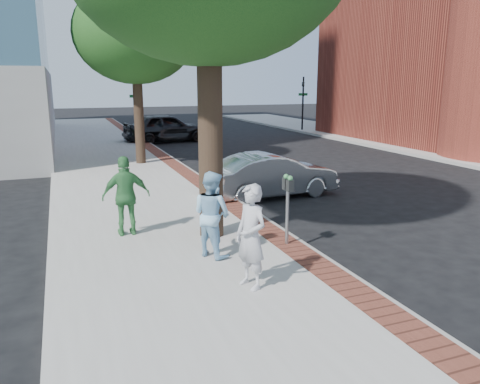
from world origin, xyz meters
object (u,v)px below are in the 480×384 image
parking_meter (288,195)px  sedan_silver (272,175)px  person_green (126,196)px  bg_car (166,128)px  person_gray (251,237)px  person_officer (212,214)px

parking_meter → sedan_silver: (1.70, 4.43, -0.53)m
person_green → bg_car: person_green is taller
person_gray → bg_car: person_gray is taller
sedan_silver → person_green: bearing=113.8°
parking_meter → person_green: 3.52m
person_green → bg_car: bearing=-104.1°
person_green → sedan_silver: (4.70, 2.60, -0.36)m
person_green → parking_meter: bearing=149.7°
bg_car → parking_meter: bearing=168.2°
sedan_silver → parking_meter: bearing=153.9°
parking_meter → person_green: bearing=148.7°
person_officer → sedan_silver: (3.34, 4.48, -0.31)m
person_gray → person_officer: bearing=167.1°
person_gray → person_officer: size_ratio=1.04×
person_green → person_officer: bearing=127.0°
person_green → bg_car: size_ratio=0.36×
person_officer → sedan_silver: 5.59m
parking_meter → person_officer: (-1.64, -0.05, -0.22)m
person_gray → person_officer: 1.63m
person_gray → person_officer: person_gray is taller
person_gray → sedan_silver: bearing=134.2°
bg_car → person_officer: bearing=163.3°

